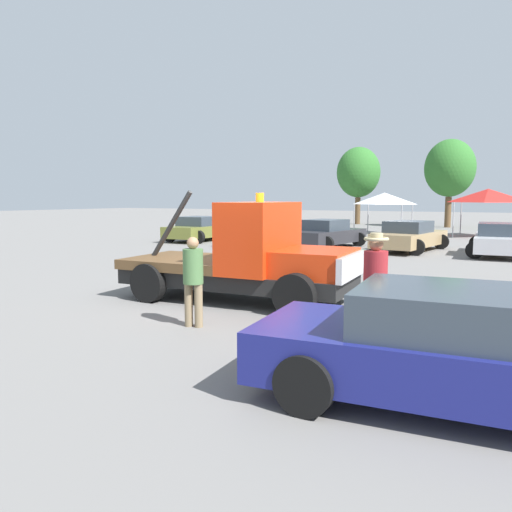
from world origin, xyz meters
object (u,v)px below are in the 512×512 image
foreground_car (471,352)px  canopy_tent_white (384,199)px  parked_car_olive (201,229)px  tree_center (450,168)px  tree_left (358,173)px  person_near_truck (375,278)px  parked_car_navy (263,232)px  person_at_hood (193,275)px  canopy_tent_red (488,196)px  traffic_cone (233,265)px  parked_car_tan (410,236)px  parked_car_silver (499,240)px  parked_car_charcoal (327,234)px  tow_truck (250,260)px

foreground_car → canopy_tent_white: bearing=101.5°
parked_car_olive → foreground_car: bearing=-137.9°
tree_center → parked_car_olive: bearing=-116.2°
parked_car_olive → tree_left: tree_left is taller
person_near_truck → parked_car_navy: person_near_truck is taller
person_at_hood → tree_left: tree_left is taller
canopy_tent_red → person_at_hood: bearing=-96.0°
canopy_tent_white → canopy_tent_red: (6.10, 0.56, 0.18)m
canopy_tent_white → tree_center: size_ratio=0.44×
parked_car_olive → traffic_cone: parked_car_olive is taller
parked_car_tan → traffic_cone: bearing=168.3°
foreground_car → canopy_tent_white: size_ratio=1.65×
foreground_car → tree_left: tree_left is taller
person_near_truck → parked_car_olive: person_near_truck is taller
parked_car_olive → canopy_tent_white: size_ratio=1.53×
parked_car_navy → tree_center: bearing=-9.8°
person_near_truck → parked_car_silver: size_ratio=0.37×
parked_car_olive → canopy_tent_white: (7.33, 10.23, 1.65)m
parked_car_navy → parked_car_charcoal: same height
parked_car_tan → canopy_tent_red: (2.22, 10.67, 1.83)m
person_near_truck → tree_left: size_ratio=0.26×
tow_truck → parked_car_silver: bearing=67.6°
parked_car_tan → canopy_tent_white: (-3.88, 10.11, 1.65)m
person_near_truck → canopy_tent_white: canopy_tent_white is taller
traffic_cone → foreground_car: bearing=-43.7°
foreground_car → canopy_tent_red: canopy_tent_red is taller
parked_car_charcoal → foreground_car: bearing=-144.5°
parked_car_olive → parked_car_tan: (11.22, 0.11, -0.00)m
parked_car_silver → canopy_tent_white: 12.69m
tow_truck → canopy_tent_red: (2.94, 23.51, 1.53)m
parked_car_charcoal → tree_center: 20.84m
traffic_cone → canopy_tent_red: bearing=74.5°
parked_car_charcoal → parked_car_silver: bearing=-77.7°
canopy_tent_white → traffic_cone: 19.61m
parked_car_olive → parked_car_navy: size_ratio=0.99×
foreground_car → traffic_cone: 10.56m
tree_center → tow_truck: bearing=-88.9°
parked_car_silver → tree_left: size_ratio=0.70×
parked_car_olive → traffic_cone: bearing=-140.7°
canopy_tent_red → traffic_cone: canopy_tent_red is taller
tree_left → person_at_hood: bearing=-76.5°
parked_car_navy → tree_center: 21.60m
tow_truck → parked_car_charcoal: 12.80m
tow_truck → canopy_tent_red: size_ratio=1.61×
foreground_car → parked_car_silver: same height
foreground_car → tree_center: 37.23m
person_near_truck → canopy_tent_white: bearing=-172.5°
person_at_hood → parked_car_navy: bearing=-165.5°
parked_car_olive → canopy_tent_red: bearing=-52.3°
tow_truck → person_near_truck: bearing=-31.8°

